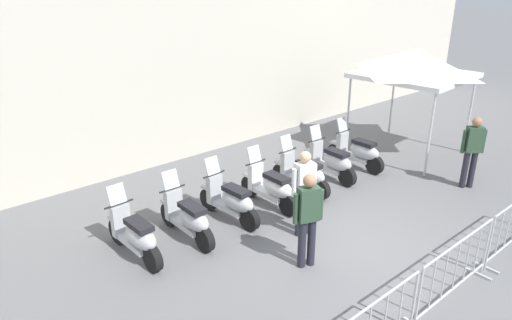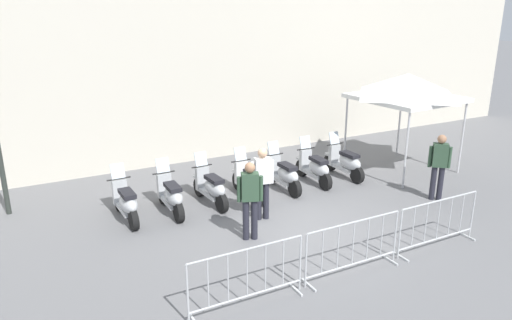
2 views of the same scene
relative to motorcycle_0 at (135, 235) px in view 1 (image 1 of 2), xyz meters
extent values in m
plane|color=slate|center=(2.97, -2.63, -0.45)|extent=(120.00, 120.00, 0.00)
cylinder|color=black|center=(0.03, 0.70, -0.21)|extent=(0.16, 0.49, 0.48)
cylinder|color=black|center=(-0.02, -0.54, -0.21)|extent=(0.16, 0.49, 0.48)
cube|color=#B7BABC|center=(0.00, 0.08, -0.17)|extent=(0.32, 0.88, 0.10)
ellipsoid|color=#B7BABC|center=(-0.01, -0.20, 0.07)|extent=(0.40, 0.85, 0.40)
cube|color=black|center=(-0.01, -0.17, 0.29)|extent=(0.31, 0.61, 0.10)
cube|color=#B7BABC|center=(0.02, 0.51, 0.10)|extent=(0.35, 0.15, 0.60)
cylinder|color=black|center=(0.02, 0.51, 0.43)|extent=(0.56, 0.06, 0.04)
cube|color=silver|center=(0.02, 0.56, 0.61)|extent=(0.33, 0.15, 0.35)
cube|color=#B7BABC|center=(0.03, 0.70, 0.06)|extent=(0.21, 0.33, 0.06)
cylinder|color=black|center=(1.10, 0.54, -0.21)|extent=(0.18, 0.49, 0.48)
cylinder|color=black|center=(1.00, -0.69, -0.21)|extent=(0.18, 0.49, 0.48)
cube|color=#B7BABC|center=(1.05, -0.07, -0.17)|extent=(0.35, 0.89, 0.10)
ellipsoid|color=#B7BABC|center=(1.02, -0.35, 0.07)|extent=(0.43, 0.87, 0.40)
cube|color=black|center=(1.03, -0.32, 0.29)|extent=(0.33, 0.62, 0.10)
cube|color=#B7BABC|center=(1.08, 0.36, 0.10)|extent=(0.35, 0.17, 0.60)
cylinder|color=black|center=(1.08, 0.36, 0.43)|extent=(0.56, 0.08, 0.04)
cube|color=silver|center=(1.09, 0.41, 0.61)|extent=(0.33, 0.17, 0.35)
cube|color=#B7BABC|center=(1.10, 0.54, 0.06)|extent=(0.23, 0.34, 0.06)
cylinder|color=black|center=(2.11, 0.51, -0.21)|extent=(0.14, 0.48, 0.48)
cylinder|color=black|center=(2.10, -0.73, -0.21)|extent=(0.14, 0.48, 0.48)
cube|color=#B7BABC|center=(2.10, -0.11, -0.17)|extent=(0.29, 0.87, 0.10)
ellipsoid|color=#B7BABC|center=(2.10, -0.39, 0.07)|extent=(0.37, 0.84, 0.40)
cube|color=black|center=(2.10, -0.36, 0.29)|extent=(0.28, 0.60, 0.10)
cube|color=#B7BABC|center=(2.10, 0.32, 0.10)|extent=(0.34, 0.14, 0.60)
cylinder|color=black|center=(2.10, 0.32, 0.43)|extent=(0.56, 0.04, 0.04)
cube|color=silver|center=(2.10, 0.37, 0.61)|extent=(0.32, 0.14, 0.35)
cube|color=#B7BABC|center=(2.11, 0.51, 0.06)|extent=(0.20, 0.32, 0.06)
cylinder|color=black|center=(3.19, 0.36, -0.21)|extent=(0.18, 0.49, 0.48)
cylinder|color=black|center=(3.10, -0.88, -0.21)|extent=(0.18, 0.49, 0.48)
cube|color=white|center=(3.15, -0.26, -0.17)|extent=(0.34, 0.89, 0.10)
ellipsoid|color=white|center=(3.13, -0.54, 0.07)|extent=(0.42, 0.86, 0.40)
cube|color=black|center=(3.13, -0.51, 0.29)|extent=(0.32, 0.62, 0.10)
cube|color=white|center=(3.18, 0.17, 0.10)|extent=(0.35, 0.16, 0.60)
cylinder|color=black|center=(3.18, 0.17, 0.43)|extent=(0.56, 0.08, 0.04)
cube|color=silver|center=(3.18, 0.22, 0.61)|extent=(0.33, 0.16, 0.35)
cube|color=white|center=(3.19, 0.36, 0.06)|extent=(0.22, 0.33, 0.06)
cylinder|color=black|center=(4.24, 0.34, -0.21)|extent=(0.17, 0.49, 0.48)
cylinder|color=black|center=(4.17, -0.90, -0.21)|extent=(0.17, 0.49, 0.48)
cube|color=#B7BABC|center=(4.20, -0.28, -0.17)|extent=(0.33, 0.88, 0.10)
ellipsoid|color=#B7BABC|center=(4.18, -0.56, 0.07)|extent=(0.41, 0.86, 0.40)
cube|color=black|center=(4.19, -0.53, 0.29)|extent=(0.31, 0.61, 0.10)
cube|color=#B7BABC|center=(4.22, 0.15, 0.10)|extent=(0.35, 0.16, 0.60)
cylinder|color=black|center=(4.22, 0.15, 0.43)|extent=(0.56, 0.07, 0.04)
cube|color=silver|center=(4.23, 0.20, 0.61)|extent=(0.33, 0.16, 0.35)
cube|color=#B7BABC|center=(4.24, 0.34, 0.06)|extent=(0.22, 0.33, 0.06)
cylinder|color=black|center=(5.32, 0.32, -0.21)|extent=(0.19, 0.49, 0.48)
cylinder|color=black|center=(5.19, -0.91, -0.21)|extent=(0.19, 0.49, 0.48)
cube|color=#B7BABC|center=(5.26, -0.29, -0.17)|extent=(0.37, 0.89, 0.10)
ellipsoid|color=#B7BABC|center=(5.22, -0.57, 0.07)|extent=(0.45, 0.87, 0.40)
cube|color=black|center=(5.23, -0.54, 0.29)|extent=(0.34, 0.63, 0.10)
cube|color=#B7BABC|center=(5.30, 0.14, 0.10)|extent=(0.35, 0.18, 0.60)
cylinder|color=black|center=(5.30, 0.14, 0.43)|extent=(0.56, 0.10, 0.04)
cube|color=silver|center=(5.31, 0.19, 0.61)|extent=(0.33, 0.17, 0.35)
cube|color=#B7BABC|center=(5.32, 0.32, 0.06)|extent=(0.23, 0.34, 0.06)
cylinder|color=black|center=(6.34, 0.25, -0.21)|extent=(0.16, 0.49, 0.48)
cylinder|color=black|center=(6.28, -0.99, -0.21)|extent=(0.16, 0.49, 0.48)
cube|color=#B7BABC|center=(6.31, -0.37, -0.17)|extent=(0.32, 0.88, 0.10)
ellipsoid|color=#B7BABC|center=(6.29, -0.65, 0.07)|extent=(0.40, 0.86, 0.40)
cube|color=black|center=(6.29, -0.62, 0.29)|extent=(0.31, 0.61, 0.10)
cube|color=#B7BABC|center=(6.33, 0.06, 0.10)|extent=(0.35, 0.16, 0.60)
cylinder|color=black|center=(6.33, 0.06, 0.43)|extent=(0.56, 0.06, 0.04)
cube|color=silver|center=(6.33, 0.11, 0.61)|extent=(0.33, 0.16, 0.35)
cube|color=#B7BABC|center=(6.34, 0.25, 0.06)|extent=(0.22, 0.33, 0.06)
cylinder|color=#B2B5B7|center=(1.68, -4.41, 0.07)|extent=(0.04, 0.04, 1.05)
cylinder|color=#B2B5B7|center=(0.65, -4.33, 0.60)|extent=(2.07, 0.19, 0.04)
cylinder|color=#B2B5B7|center=(1.34, -4.38, 0.16)|extent=(0.02, 0.02, 0.87)
cube|color=#B2B5B7|center=(3.78, -4.56, -0.43)|extent=(0.07, 0.44, 0.04)
cylinder|color=#B2B5B7|center=(1.80, -4.41, 0.07)|extent=(0.04, 0.04, 1.05)
cylinder|color=#B2B5B7|center=(3.86, -4.57, 0.07)|extent=(0.04, 0.04, 1.05)
cylinder|color=#B2B5B7|center=(2.83, -4.49, 0.60)|extent=(2.07, 0.19, 0.04)
cylinder|color=#B2B5B7|center=(2.83, -4.49, -0.27)|extent=(2.07, 0.19, 0.04)
cylinder|color=#B2B5B7|center=(2.14, -4.44, 0.16)|extent=(0.02, 0.02, 0.87)
cylinder|color=#B2B5B7|center=(2.49, -4.47, 0.16)|extent=(0.02, 0.02, 0.87)
cylinder|color=#B2B5B7|center=(2.83, -4.49, 0.16)|extent=(0.02, 0.02, 0.87)
cylinder|color=#B2B5B7|center=(3.17, -4.52, 0.16)|extent=(0.02, 0.02, 0.87)
cylinder|color=#B2B5B7|center=(3.52, -4.54, 0.16)|extent=(0.02, 0.02, 0.87)
cube|color=#B2B5B7|center=(4.06, -4.58, -0.43)|extent=(0.07, 0.44, 0.04)
cylinder|color=#B2B5B7|center=(3.98, -4.58, 0.07)|extent=(0.04, 0.04, 1.05)
cylinder|color=#B2B5B7|center=(5.01, -4.65, -0.27)|extent=(2.07, 0.19, 0.04)
cylinder|color=#B2B5B7|center=(4.32, -4.60, 0.16)|extent=(0.02, 0.02, 0.87)
cylinder|color=#B2B5B7|center=(4.67, -4.63, 0.16)|extent=(0.02, 0.02, 0.87)
cylinder|color=#23232D|center=(2.81, -1.60, 0.00)|extent=(0.14, 0.14, 0.90)
cylinder|color=#23232D|center=(2.64, -1.55, 0.00)|extent=(0.14, 0.14, 0.90)
cube|color=silver|center=(2.72, -1.57, 0.75)|extent=(0.41, 0.31, 0.60)
sphere|color=tan|center=(2.72, -1.57, 1.17)|extent=(0.22, 0.22, 0.22)
cylinder|color=silver|center=(2.94, -1.63, 0.70)|extent=(0.09, 0.09, 0.55)
cylinder|color=silver|center=(2.50, -1.51, 0.70)|extent=(0.09, 0.09, 0.55)
cylinder|color=#23232D|center=(1.87, -2.26, 0.00)|extent=(0.14, 0.14, 0.90)
cylinder|color=#23232D|center=(2.03, -2.33, 0.00)|extent=(0.14, 0.14, 0.90)
cube|color=#2D4733|center=(1.95, -2.29, 0.75)|extent=(0.42, 0.35, 0.60)
sphere|color=#9E7051|center=(1.95, -2.29, 1.17)|extent=(0.22, 0.22, 0.22)
cylinder|color=#2D4733|center=(1.74, -2.20, 0.70)|extent=(0.09, 0.09, 0.55)
cylinder|color=#2D4733|center=(2.16, -2.39, 0.70)|extent=(0.09, 0.09, 0.55)
cylinder|color=#23232D|center=(7.21, -3.02, 0.00)|extent=(0.14, 0.14, 0.90)
cylinder|color=#23232D|center=(7.08, -2.89, 0.00)|extent=(0.14, 0.14, 0.90)
cube|color=#2D4733|center=(7.15, -2.96, 0.75)|extent=(0.41, 0.41, 0.60)
sphere|color=#9E7051|center=(7.15, -2.96, 1.17)|extent=(0.22, 0.22, 0.22)
cylinder|color=#2D4733|center=(7.31, -3.11, 0.70)|extent=(0.09, 0.09, 0.55)
cylinder|color=#2D4733|center=(6.98, -2.80, 0.70)|extent=(0.09, 0.09, 0.55)
cylinder|color=silver|center=(7.08, -1.94, 0.62)|extent=(0.06, 0.06, 2.15)
cylinder|color=silver|center=(9.46, -1.94, 0.62)|extent=(0.06, 0.06, 2.15)
cylinder|color=silver|center=(7.08, 0.45, 0.62)|extent=(0.06, 0.06, 2.15)
cylinder|color=silver|center=(9.46, 0.45, 0.62)|extent=(0.06, 0.06, 2.15)
cube|color=white|center=(8.27, -0.75, 1.75)|extent=(2.65, 2.65, 0.12)
pyramid|color=white|center=(8.27, -0.75, 2.13)|extent=(2.65, 2.65, 0.65)
camera|label=1|loc=(-3.58, -6.57, 4.32)|focal=32.93mm
camera|label=2|loc=(-2.92, -10.29, 4.35)|focal=33.86mm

